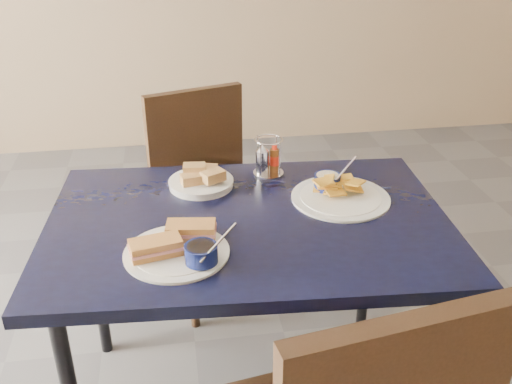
{
  "coord_description": "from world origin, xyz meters",
  "views": [
    {
      "loc": [
        -0.04,
        -1.52,
        1.63
      ],
      "look_at": [
        0.21,
        0.04,
        0.82
      ],
      "focal_mm": 40.0,
      "sensor_mm": 36.0,
      "label": 1
    }
  ],
  "objects": [
    {
      "name": "sandwich_plate",
      "position": [
        -0.03,
        -0.17,
        0.77
      ],
      "size": [
        0.31,
        0.3,
        0.12
      ],
      "color": "white",
      "rests_on": "dining_table"
    },
    {
      "name": "dining_table",
      "position": [
        0.18,
        -0.0,
        0.69
      ],
      "size": [
        1.29,
        0.91,
        0.75
      ],
      "color": "black",
      "rests_on": "ground"
    },
    {
      "name": "condiment_caddy",
      "position": [
        0.3,
        0.31,
        0.81
      ],
      "size": [
        0.11,
        0.11,
        0.14
      ],
      "color": "silver",
      "rests_on": "dining_table"
    },
    {
      "name": "chair_far",
      "position": [
        0.13,
        0.71,
        0.53
      ],
      "size": [
        0.54,
        0.54,
        0.92
      ],
      "color": "black",
      "rests_on": "ground"
    },
    {
      "name": "bread_basket",
      "position": [
        0.06,
        0.24,
        0.77
      ],
      "size": [
        0.22,
        0.22,
        0.07
      ],
      "color": "white",
      "rests_on": "dining_table"
    },
    {
      "name": "plantain_plate",
      "position": [
        0.49,
        0.1,
        0.77
      ],
      "size": [
        0.32,
        0.32,
        0.12
      ],
      "color": "white",
      "rests_on": "dining_table"
    }
  ]
}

